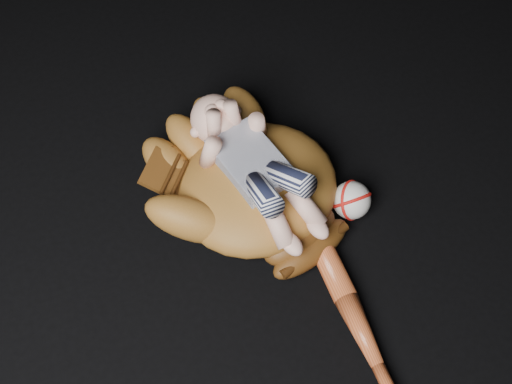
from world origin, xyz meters
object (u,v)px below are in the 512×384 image
(baseball, at_px, (352,200))
(baseball_glove, at_px, (257,183))
(baseball_bat, at_px, (352,312))
(newborn_baby, at_px, (259,169))

(baseball, bearing_deg, baseball_glove, 149.81)
(baseball_bat, relative_size, baseball, 6.37)
(baseball_glove, relative_size, newborn_baby, 1.25)
(newborn_baby, bearing_deg, baseball_glove, 86.64)
(baseball_glove, xyz_separation_m, baseball_bat, (0.06, -0.31, -0.05))
(baseball_glove, distance_m, newborn_baby, 0.06)
(baseball, bearing_deg, baseball_bat, -117.84)
(baseball_bat, height_order, baseball, baseball)
(baseball_glove, xyz_separation_m, baseball, (0.17, -0.10, -0.03))
(baseball_glove, distance_m, baseball_bat, 0.32)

